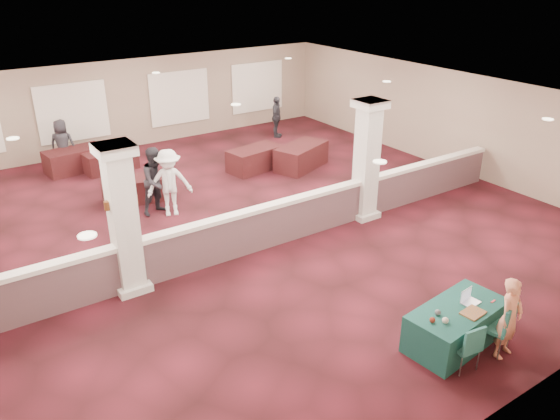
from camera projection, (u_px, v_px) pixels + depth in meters
ground at (240, 223)px, 14.49m from camera, size 16.00×16.00×0.00m
wall_back at (128, 104)px, 19.87m from camera, size 16.00×0.04×3.20m
wall_front at (517, 325)px, 7.78m from camera, size 16.00×0.04×3.20m
wall_right at (450, 120)px, 17.89m from camera, size 0.04×16.00×3.20m
ceiling at (236, 104)px, 13.16m from camera, size 16.00×16.00×0.02m
partition_wall at (270, 224)px, 13.12m from camera, size 15.60×0.28×1.10m
column_left at (123, 219)px, 10.90m from camera, size 0.72×0.72×3.20m
column_right at (367, 159)px, 14.20m from camera, size 0.72×0.72×3.20m
sconce_left at (107, 206)px, 10.61m from camera, size 0.12×0.12×0.18m
sconce_right at (135, 199)px, 10.89m from camera, size 0.12×0.12×0.18m
near_table at (456, 325)px, 9.80m from camera, size 2.02×1.17×0.74m
conf_chair_main at (501, 324)px, 9.48m from camera, size 0.60×0.60×0.99m
conf_chair_side at (468, 344)px, 9.07m from camera, size 0.51×0.52×0.90m
woman at (509, 318)px, 9.34m from camera, size 0.59×0.43×1.52m
far_table_front_center at (133, 190)px, 15.70m from camera, size 1.84×1.19×0.69m
far_table_front_right at (301, 156)px, 18.24m from camera, size 2.17×1.62×0.79m
far_table_back_left at (75, 160)px, 17.97m from camera, size 1.95×1.14×0.75m
far_table_back_center at (110, 160)px, 18.03m from camera, size 1.77×1.02×0.68m
far_table_back_right at (255, 159)px, 18.08m from camera, size 1.95×1.20×0.74m
attendee_a at (157, 181)px, 14.73m from camera, size 1.00×0.71×1.87m
attendee_b at (169, 183)px, 14.61m from camera, size 1.29×0.86×1.86m
attendee_c at (277, 117)px, 21.31m from camera, size 0.98×0.98×1.60m
attendee_d at (63, 144)px, 18.07m from camera, size 0.93×0.79×1.65m
laptop_base at (471, 303)px, 9.78m from camera, size 0.36×0.27×0.02m
laptop_screen at (466, 294)px, 9.81m from camera, size 0.33×0.05×0.22m
screen_glow at (466, 295)px, 9.81m from camera, size 0.30×0.04×0.19m
knitting at (473, 313)px, 9.49m from camera, size 0.44×0.35×0.03m
yarn_cream at (445, 320)px, 9.22m from camera, size 0.11×0.11×0.11m
yarn_red at (432, 320)px, 9.24m from camera, size 0.10×0.10×0.10m
yarn_grey at (438, 312)px, 9.44m from camera, size 0.11×0.11×0.11m
scissors at (493, 301)px, 9.83m from camera, size 0.12×0.04×0.01m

